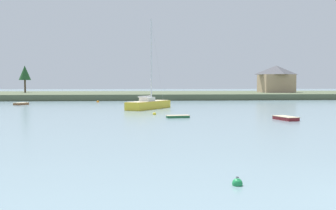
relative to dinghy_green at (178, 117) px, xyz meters
name	(u,v)px	position (x,y,z in m)	size (l,w,h in m)	color
far_shore_bank	(164,95)	(4.18, 64.00, 0.56)	(237.31, 42.04, 1.32)	#4C563D
dinghy_green	(178,117)	(0.00, 0.00, 0.00)	(2.60, 1.32, 0.38)	#236B3D
sailboat_yellow	(149,107)	(-2.35, 15.24, 0.20)	(6.98, 9.23, 13.81)	gold
dinghy_wood	(21,104)	(-23.61, 28.41, 0.04)	(2.30, 3.11, 0.56)	brown
dinghy_maroon	(286,119)	(10.46, -3.71, 0.03)	(1.87, 3.30, 0.52)	maroon
mooring_buoy_yellow	(154,114)	(-2.22, 4.50, -0.03)	(0.41, 0.41, 0.46)	yellow
mooring_buoy_orange	(98,102)	(-11.24, 36.91, -0.01)	(0.50, 0.50, 0.55)	orange
mooring_buoy_green	(237,184)	(-1.38, -28.65, -0.03)	(0.38, 0.38, 0.43)	#1E8C47
shore_tree_far_right	(25,73)	(-32.08, 65.25, 6.33)	(3.09, 3.09, 7.06)	brown
cottage_eastern	(276,78)	(33.92, 61.27, 4.93)	(8.63, 8.17, 7.16)	tan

